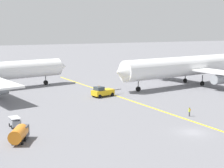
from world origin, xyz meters
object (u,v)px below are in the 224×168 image
gse_fuel_bowser_stubby (19,133)px  ground_crew_wing_walker_right (189,112)px  gse_baggage_cart_near_cluster (15,122)px  pushback_tug (102,92)px  airliner_being_pushed (187,66)px

gse_fuel_bowser_stubby → ground_crew_wing_walker_right: gse_fuel_bowser_stubby is taller
gse_baggage_cart_near_cluster → gse_fuel_bowser_stubby: bearing=-96.0°
pushback_tug → gse_fuel_bowser_stubby: 35.66m
gse_baggage_cart_near_cluster → ground_crew_wing_walker_right: (31.32, -7.71, 0.05)m
gse_fuel_bowser_stubby → gse_baggage_cart_near_cluster: 8.26m
airliner_being_pushed → gse_baggage_cart_near_cluster: bearing=-158.5°
airliner_being_pushed → ground_crew_wing_walker_right: size_ratio=28.96×
ground_crew_wing_walker_right → airliner_being_pushed: bearing=51.8°
gse_baggage_cart_near_cluster → airliner_being_pushed: bearing=21.5°
gse_baggage_cart_near_cluster → ground_crew_wing_walker_right: bearing=-13.8°
airliner_being_pushed → ground_crew_wing_walker_right: bearing=-128.2°
gse_fuel_bowser_stubby → ground_crew_wing_walker_right: (32.18, 0.49, -0.42)m
pushback_tug → gse_fuel_bowser_stubby: size_ratio=1.68×
pushback_tug → gse_fuel_bowser_stubby: (-25.27, -25.16, 0.11)m
airliner_being_pushed → gse_fuel_bowser_stubby: 62.62m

